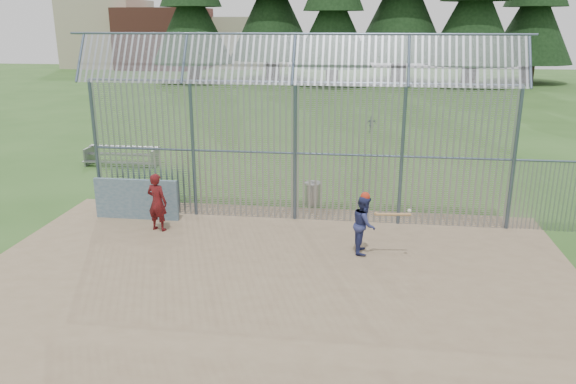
# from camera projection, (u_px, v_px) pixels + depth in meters

# --- Properties ---
(ground) EXTENTS (120.00, 120.00, 0.00)m
(ground) POSITION_uv_depth(u_px,v_px,m) (277.00, 269.00, 13.26)
(ground) COLOR #2D511E
(ground) RESTS_ON ground
(dirt_infield) EXTENTS (14.00, 10.00, 0.02)m
(dirt_infield) POSITION_uv_depth(u_px,v_px,m) (273.00, 278.00, 12.78)
(dirt_infield) COLOR #756047
(dirt_infield) RESTS_ON ground
(dugout_wall) EXTENTS (2.50, 0.12, 1.20)m
(dugout_wall) POSITION_uv_depth(u_px,v_px,m) (136.00, 199.00, 16.41)
(dugout_wall) COLOR #38566B
(dugout_wall) RESTS_ON dirt_infield
(batter) EXTENTS (0.57, 0.72, 1.48)m
(batter) POSITION_uv_depth(u_px,v_px,m) (364.00, 224.00, 13.99)
(batter) COLOR navy
(batter) RESTS_ON dirt_infield
(onlooker) EXTENTS (0.67, 0.53, 1.63)m
(onlooker) POSITION_uv_depth(u_px,v_px,m) (157.00, 202.00, 15.44)
(onlooker) COLOR maroon
(onlooker) RESTS_ON dirt_infield
(bg_kid_seated) EXTENTS (0.54, 0.24, 0.90)m
(bg_kid_seated) POSITION_uv_depth(u_px,v_px,m) (372.00, 124.00, 29.10)
(bg_kid_seated) COLOR slate
(bg_kid_seated) RESTS_ON ground
(batting_gear) EXTENTS (1.24, 0.54, 0.54)m
(batting_gear) POSITION_uv_depth(u_px,v_px,m) (373.00, 201.00, 13.73)
(batting_gear) COLOR #AE2B17
(batting_gear) RESTS_ON ground
(trash_can) EXTENTS (0.56, 0.56, 0.82)m
(trash_can) POSITION_uv_depth(u_px,v_px,m) (313.00, 194.00, 17.73)
(trash_can) COLOR gray
(trash_can) RESTS_ON ground
(bleacher) EXTENTS (3.00, 0.95, 0.72)m
(bleacher) POSITION_uv_depth(u_px,v_px,m) (122.00, 155.00, 22.62)
(bleacher) COLOR slate
(bleacher) RESTS_ON ground
(backstop_fence) EXTENTS (20.09, 0.81, 5.30)m
(backstop_fence) POSITION_uv_depth(u_px,v_px,m) (359.00, 143.00, 15.58)
(backstop_fence) COLOR #47566B
(backstop_fence) RESTS_ON ground
(distant_buildings) EXTENTS (26.50, 10.50, 8.00)m
(distant_buildings) POSITION_uv_depth(u_px,v_px,m) (160.00, 37.00, 68.67)
(distant_buildings) COLOR brown
(distant_buildings) RESTS_ON ground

